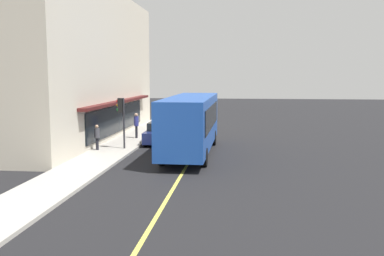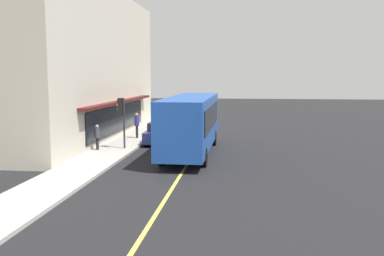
{
  "view_description": "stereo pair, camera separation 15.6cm",
  "coord_description": "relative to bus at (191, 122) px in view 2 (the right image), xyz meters",
  "views": [
    {
      "loc": [
        -27.95,
        -2.78,
        4.79
      ],
      "look_at": [
        -2.36,
        0.11,
        1.6
      ],
      "focal_mm": 40.12,
      "sensor_mm": 36.0,
      "label": 1
    },
    {
      "loc": [
        -27.93,
        -2.94,
        4.79
      ],
      "look_at": [
        -2.36,
        0.11,
        1.6
      ],
      "focal_mm": 40.12,
      "sensor_mm": 36.0,
      "label": 2
    }
  ],
  "objects": [
    {
      "name": "bus",
      "position": [
        0.0,
        0.0,
        0.0
      ],
      "size": [
        11.15,
        2.66,
        3.5
      ],
      "color": "#1E4CAD",
      "rests_on": "ground"
    },
    {
      "name": "storefront_building",
      "position": [
        6.02,
        12.02,
        3.55
      ],
      "size": [
        23.36,
        12.0,
        11.07
      ],
      "color": "beige",
      "rests_on": "ground"
    },
    {
      "name": "traffic_light",
      "position": [
        0.65,
        4.52,
        0.55
      ],
      "size": [
        0.3,
        0.52,
        3.2
      ],
      "color": "#2D2D33",
      "rests_on": "sidewalk"
    },
    {
      "name": "lane_centre_stripe",
      "position": [
        2.33,
        -0.16,
        -1.98
      ],
      "size": [
        36.0,
        0.16,
        0.01
      ],
      "primitive_type": "cube",
      "color": "#D8D14C",
      "rests_on": "ground"
    },
    {
      "name": "pedestrian_waiting",
      "position": [
        -0.07,
        5.89,
        -0.9
      ],
      "size": [
        0.34,
        0.34,
        1.58
      ],
      "color": "black",
      "rests_on": "sidewalk"
    },
    {
      "name": "car_navy",
      "position": [
        3.86,
        2.65,
        -1.24
      ],
      "size": [
        4.36,
        1.99,
        1.52
      ],
      "color": "navy",
      "rests_on": "ground"
    },
    {
      "name": "sidewalk",
      "position": [
        2.33,
        4.99,
        -1.91
      ],
      "size": [
        80.0,
        2.66,
        0.15
      ],
      "primitive_type": "cube",
      "color": "#B2ADA3",
      "rests_on": "ground"
    },
    {
      "name": "pedestrian_mid_block",
      "position": [
        5.18,
        4.68,
        -0.71
      ],
      "size": [
        0.34,
        0.34,
        1.85
      ],
      "color": "black",
      "rests_on": "sidewalk"
    },
    {
      "name": "ground",
      "position": [
        2.33,
        -0.16,
        -1.99
      ],
      "size": [
        120.0,
        120.0,
        0.0
      ],
      "primitive_type": "plane",
      "color": "black"
    }
  ]
}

